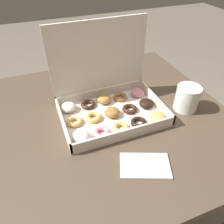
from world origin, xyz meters
name	(u,v)px	position (x,y,z in m)	size (l,w,h in m)	color
ground_plane	(105,209)	(0.00, 0.00, 0.00)	(8.00, 8.00, 0.00)	#6B6054
dining_table	(102,136)	(0.00, 0.00, 0.64)	(1.01, 0.92, 0.75)	#4C3D2D
donut_box	(109,97)	(0.04, 0.03, 0.81)	(0.40, 0.29, 0.33)	silver
coffee_mug	(187,98)	(0.34, -0.07, 0.80)	(0.09, 0.09, 0.10)	white
paper_napkin	(145,165)	(0.05, -0.27, 0.75)	(0.18, 0.15, 0.01)	white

